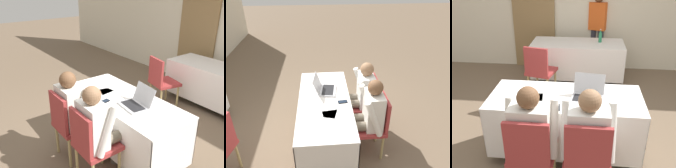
# 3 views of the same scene
# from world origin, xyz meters

# --- Properties ---
(ground_plane) EXTENTS (24.00, 24.00, 0.00)m
(ground_plane) POSITION_xyz_m (0.00, 0.00, 0.00)
(ground_plane) COLOR brown
(curtain_panel) EXTENTS (0.88, 0.04, 2.65)m
(curtain_panel) POSITION_xyz_m (-0.93, 2.74, 1.33)
(curtain_panel) COLOR olive
(curtain_panel) RESTS_ON ground_plane
(conference_table_near) EXTENTS (1.73, 0.73, 0.76)m
(conference_table_near) POSITION_xyz_m (0.00, 0.00, 0.57)
(conference_table_near) COLOR white
(conference_table_near) RESTS_ON ground_plane
(conference_table_far) EXTENTS (1.73, 0.73, 0.76)m
(conference_table_far) POSITION_xyz_m (0.03, 2.11, 0.57)
(conference_table_far) COLOR white
(conference_table_far) RESTS_ON ground_plane
(laptop) EXTENTS (0.39, 0.37, 0.24)m
(laptop) POSITION_xyz_m (0.25, -0.01, 0.80)
(laptop) COLOR #B7B7BC
(laptop) RESTS_ON conference_table_near
(cell_phone) EXTENTS (0.09, 0.14, 0.01)m
(cell_phone) POSITION_xyz_m (-0.07, -0.25, 0.76)
(cell_phone) COLOR black
(cell_phone) RESTS_ON conference_table_near
(paper_beside_laptop) EXTENTS (0.28, 0.34, 0.00)m
(paper_beside_laptop) POSITION_xyz_m (-0.29, -0.00, 0.76)
(paper_beside_laptop) COLOR white
(paper_beside_laptop) RESTS_ON conference_table_near
(paper_centre_table) EXTENTS (0.25, 0.32, 0.00)m
(paper_centre_table) POSITION_xyz_m (-0.35, -0.12, 0.76)
(paper_centre_table) COLOR white
(paper_centre_table) RESTS_ON conference_table_near
(chair_near_left) EXTENTS (0.44, 0.44, 0.92)m
(chair_near_left) POSITION_xyz_m (-0.26, -0.67, 0.52)
(chair_near_left) COLOR tan
(chair_near_left) RESTS_ON ground_plane
(chair_near_right) EXTENTS (0.44, 0.44, 0.92)m
(chair_near_right) POSITION_xyz_m (0.26, -0.67, 0.52)
(chair_near_right) COLOR tan
(chair_near_right) RESTS_ON ground_plane
(chair_far_spare) EXTENTS (0.53, 0.53, 0.92)m
(chair_far_spare) POSITION_xyz_m (-0.56, 1.32, 0.52)
(chair_far_spare) COLOR tan
(chair_far_spare) RESTS_ON ground_plane
(person_checkered_shirt) EXTENTS (0.50, 0.52, 1.18)m
(person_checkered_shirt) POSITION_xyz_m (-0.26, -0.57, 0.68)
(person_checkered_shirt) COLOR #665B4C
(person_checkered_shirt) RESTS_ON ground_plane
(person_white_shirt) EXTENTS (0.50, 0.52, 1.18)m
(person_white_shirt) POSITION_xyz_m (0.26, -0.57, 0.68)
(person_white_shirt) COLOR #665B4C
(person_white_shirt) RESTS_ON ground_plane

